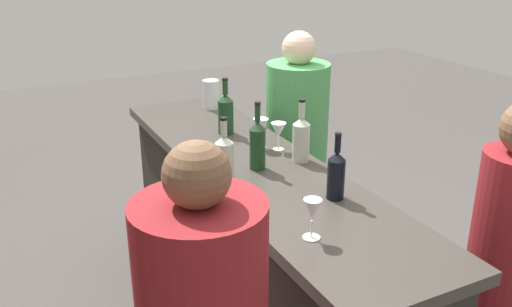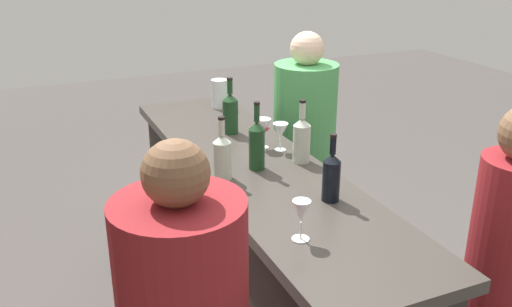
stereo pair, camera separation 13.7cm
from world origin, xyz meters
TOP-DOWN VIEW (x-y plane):
  - bar_counter at (0.00, 0.00)m, footprint 2.33×0.58m
  - wine_bottle_leftmost_near_black at (-0.48, -0.12)m, footprint 0.07×0.07m
  - wine_bottle_second_left_clear_pale at (-0.10, 0.20)m, footprint 0.08×0.08m
  - wine_bottle_center_clear_pale at (-0.06, -0.20)m, footprint 0.08×0.08m
  - wine_bottle_second_right_olive_green at (-0.06, 0.02)m, footprint 0.07×0.07m
  - wine_bottle_rightmost_olive_green at (0.45, -0.05)m, footprint 0.08×0.08m
  - wine_glass_near_left at (0.11, -0.18)m, footprint 0.08×0.08m
  - wine_glass_near_center at (0.17, -0.12)m, footprint 0.08×0.08m
  - wine_glass_near_right at (-0.71, 0.14)m, footprint 0.07×0.07m
  - water_pitcher at (0.93, -0.16)m, footprint 0.10×0.10m
  - person_left_guest at (0.63, -0.60)m, footprint 0.46×0.46m
  - person_center_guest at (-0.88, -0.70)m, footprint 0.31×0.31m

SIDE VIEW (x-z plane):
  - bar_counter at x=0.00m, z-range 0.00..0.99m
  - person_left_guest at x=0.63m, z-range -0.07..1.41m
  - person_center_guest at x=-0.88m, z-range -0.04..1.39m
  - water_pitcher at x=0.93m, z-range 0.99..1.16m
  - wine_glass_near_left at x=0.11m, z-range 1.02..1.16m
  - wine_glass_near_center at x=0.17m, z-range 1.02..1.17m
  - wine_glass_near_right at x=-0.71m, z-range 1.02..1.17m
  - wine_bottle_leftmost_near_black at x=-0.48m, z-range 0.95..1.24m
  - wine_bottle_second_left_clear_pale at x=-0.10m, z-range 0.95..1.24m
  - wine_bottle_center_clear_pale at x=-0.06m, z-range 0.95..1.25m
  - wine_bottle_rightmost_olive_green at x=0.45m, z-range 0.95..1.26m
  - wine_bottle_second_right_olive_green at x=-0.06m, z-range 0.95..1.27m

